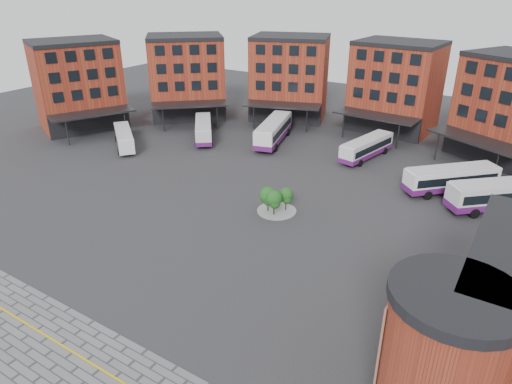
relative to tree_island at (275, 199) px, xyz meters
The scene contains 10 objects.
ground 11.84m from the tree_island, 99.68° to the right, with size 160.00×160.00×0.00m, color #28282B.
yellow_line 25.61m from the tree_island, 89.93° to the right, with size 26.00×0.15×0.02m, color gold.
main_building 28.08m from the tree_island, 104.17° to the left, with size 94.14×42.48×14.60m.
tree_island is the anchor object (origin of this frame).
bus_a 30.97m from the tree_island, 168.11° to the left, with size 9.08×7.87×2.78m.
bus_b 27.64m from the tree_island, 144.61° to the left, with size 8.61×9.94×3.02m.
bus_c 23.98m from the tree_island, 120.62° to the left, with size 6.14×12.95×3.56m.
bus_d 21.91m from the tree_island, 83.20° to the left, with size 4.51×10.87×2.98m.
bus_e 22.15m from the tree_island, 46.54° to the left, with size 10.03×10.03×3.25m.
bus_f 25.26m from the tree_island, 34.14° to the left, with size 10.92×10.28×3.44m.
Camera 1 is at (24.20, -27.43, 23.69)m, focal length 32.00 mm.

